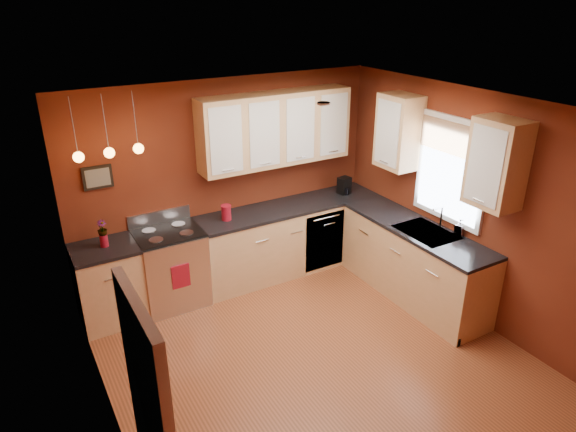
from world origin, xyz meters
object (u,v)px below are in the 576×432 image
red_canister (226,213)px  gas_range (171,267)px  sink (426,234)px  soap_pump (460,227)px  coffee_maker (344,186)px

red_canister → gas_range: bearing=179.5°
sink → soap_pump: (0.25, -0.26, 0.13)m
red_canister → coffee_maker: size_ratio=0.83×
sink → soap_pump: 0.38m
gas_range → coffee_maker: 2.59m
red_canister → coffee_maker: bearing=-0.0°
sink → coffee_maker: bearing=93.8°
gas_range → soap_pump: bearing=-31.5°
sink → red_canister: size_ratio=3.65×
gas_range → red_canister: (0.74, -0.01, 0.56)m
sink → soap_pump: size_ratio=3.36×
coffee_maker → soap_pump: coffee_maker is taller
sink → soap_pump: bearing=-46.2°
sink → coffee_maker: sink is taller
red_canister → coffee_maker: (1.78, -0.00, 0.01)m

